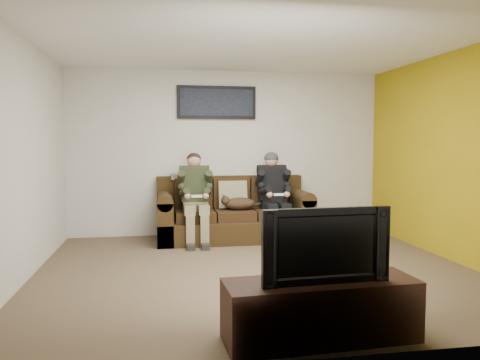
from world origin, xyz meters
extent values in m
plane|color=brown|center=(0.00, 0.00, 0.00)|extent=(5.00, 5.00, 0.00)
plane|color=silver|center=(0.00, 0.00, 2.60)|extent=(5.00, 5.00, 0.00)
plane|color=beige|center=(0.00, 2.25, 1.30)|extent=(5.00, 0.00, 5.00)
plane|color=beige|center=(0.00, -2.25, 1.30)|extent=(5.00, 0.00, 5.00)
plane|color=beige|center=(-2.50, 0.00, 1.30)|extent=(0.00, 4.50, 4.50)
plane|color=beige|center=(2.50, 0.00, 1.30)|extent=(0.00, 4.50, 4.50)
plane|color=#A68D10|center=(2.49, 0.00, 1.30)|extent=(0.00, 4.50, 4.50)
cube|color=#33220F|center=(0.01, 1.75, 0.16)|extent=(2.30, 0.99, 0.31)
cube|color=#33220F|center=(0.01, 2.14, 0.63)|extent=(2.30, 0.21, 0.63)
cube|color=#33220F|center=(-1.02, 1.75, 0.31)|extent=(0.23, 0.99, 0.63)
cube|color=#33220F|center=(1.05, 1.75, 0.31)|extent=(0.23, 0.99, 0.63)
cylinder|color=#33220F|center=(-1.02, 1.75, 0.63)|extent=(0.23, 0.99, 0.23)
cylinder|color=#33220F|center=(1.05, 1.75, 0.63)|extent=(0.23, 0.99, 0.23)
cube|color=#33200F|center=(-0.58, 1.70, 0.39)|extent=(0.57, 0.63, 0.15)
cube|color=#33200F|center=(-0.58, 2.00, 0.69)|extent=(0.57, 0.15, 0.46)
cube|color=#33200F|center=(0.01, 1.70, 0.39)|extent=(0.57, 0.63, 0.15)
cube|color=#33200F|center=(0.01, 2.00, 0.69)|extent=(0.57, 0.15, 0.46)
cube|color=#33200F|center=(0.61, 1.70, 0.39)|extent=(0.57, 0.63, 0.15)
cube|color=#33200F|center=(0.61, 2.00, 0.69)|extent=(0.57, 0.15, 0.46)
cube|color=#8E845D|center=(0.01, 1.88, 0.67)|extent=(0.44, 0.21, 0.43)
cube|color=tan|center=(-0.68, 2.12, 0.94)|extent=(0.47, 0.23, 0.08)
cube|color=#8A7F56|center=(-0.58, 1.67, 0.53)|extent=(0.36, 0.30, 0.14)
cube|color=#282E1C|center=(-0.58, 1.77, 0.83)|extent=(0.40, 0.30, 0.53)
cylinder|color=#282E1C|center=(-0.58, 1.79, 1.04)|extent=(0.44, 0.18, 0.18)
sphere|color=tan|center=(-0.58, 1.81, 1.20)|extent=(0.21, 0.21, 0.21)
cube|color=#8A7F56|center=(-0.68, 1.47, 0.52)|extent=(0.15, 0.42, 0.13)
cube|color=#8A7F56|center=(-0.48, 1.47, 0.52)|extent=(0.15, 0.42, 0.13)
cube|color=#8A7F56|center=(-0.68, 1.27, 0.23)|extent=(0.12, 0.13, 0.46)
cube|color=#8A7F56|center=(-0.48, 1.27, 0.23)|extent=(0.12, 0.13, 0.46)
cube|color=black|center=(-0.68, 1.19, 0.04)|extent=(0.11, 0.26, 0.08)
cube|color=black|center=(-0.48, 1.19, 0.04)|extent=(0.11, 0.26, 0.08)
cylinder|color=#282E1C|center=(-0.78, 1.70, 0.93)|extent=(0.11, 0.30, 0.28)
cylinder|color=#282E1C|center=(-0.38, 1.70, 0.93)|extent=(0.11, 0.30, 0.28)
cylinder|color=#282E1C|center=(-0.75, 1.48, 0.77)|extent=(0.14, 0.32, 0.15)
cylinder|color=#282E1C|center=(-0.41, 1.48, 0.77)|extent=(0.14, 0.32, 0.15)
sphere|color=tan|center=(-0.71, 1.36, 0.72)|extent=(0.09, 0.09, 0.09)
sphere|color=tan|center=(-0.45, 1.36, 0.72)|extent=(0.09, 0.09, 0.09)
cube|color=white|center=(-0.58, 1.34, 0.72)|extent=(0.15, 0.04, 0.03)
ellipsoid|color=black|center=(-0.58, 1.82, 1.23)|extent=(0.22, 0.22, 0.17)
cube|color=black|center=(0.61, 1.67, 0.53)|extent=(0.36, 0.30, 0.14)
cube|color=black|center=(0.61, 1.77, 0.83)|extent=(0.40, 0.30, 0.53)
cylinder|color=black|center=(0.61, 1.79, 1.04)|extent=(0.44, 0.18, 0.18)
sphere|color=tan|center=(0.61, 1.81, 1.20)|extent=(0.21, 0.21, 0.21)
cube|color=black|center=(0.51, 1.47, 0.52)|extent=(0.15, 0.42, 0.13)
cube|color=black|center=(0.71, 1.47, 0.52)|extent=(0.15, 0.42, 0.13)
cube|color=black|center=(0.51, 1.27, 0.23)|extent=(0.12, 0.13, 0.46)
cube|color=black|center=(0.71, 1.27, 0.23)|extent=(0.12, 0.13, 0.46)
cube|color=black|center=(0.51, 1.19, 0.04)|extent=(0.11, 0.26, 0.08)
cube|color=black|center=(0.71, 1.19, 0.04)|extent=(0.11, 0.26, 0.08)
cylinder|color=black|center=(0.41, 1.70, 0.93)|extent=(0.11, 0.30, 0.28)
cylinder|color=black|center=(0.81, 1.70, 0.93)|extent=(0.11, 0.30, 0.28)
cylinder|color=black|center=(0.44, 1.48, 0.77)|extent=(0.14, 0.32, 0.15)
cylinder|color=black|center=(0.78, 1.48, 0.77)|extent=(0.14, 0.32, 0.15)
sphere|color=tan|center=(0.48, 1.36, 0.72)|extent=(0.09, 0.09, 0.09)
sphere|color=tan|center=(0.74, 1.36, 0.72)|extent=(0.09, 0.09, 0.09)
cube|color=white|center=(0.61, 1.34, 0.72)|extent=(0.15, 0.04, 0.03)
ellipsoid|color=black|center=(0.61, 1.81, 1.23)|extent=(0.22, 0.22, 0.19)
ellipsoid|color=#4A301D|center=(0.09, 1.67, 0.55)|extent=(0.47, 0.26, 0.19)
sphere|color=#4A301D|center=(-0.13, 1.64, 0.61)|extent=(0.14, 0.14, 0.14)
cone|color=#4A301D|center=(-0.15, 1.60, 0.68)|extent=(0.04, 0.04, 0.04)
cone|color=#4A301D|center=(-0.15, 1.67, 0.68)|extent=(0.04, 0.04, 0.04)
cylinder|color=#4A301D|center=(0.33, 1.72, 0.52)|extent=(0.26, 0.13, 0.08)
cube|color=black|center=(-0.19, 2.22, 2.10)|extent=(1.25, 0.04, 0.52)
cube|color=black|center=(-0.19, 2.19, 2.10)|extent=(1.15, 0.01, 0.42)
cube|color=#321A10|center=(0.08, -1.95, 0.23)|extent=(1.47, 0.54, 0.45)
imported|color=black|center=(0.08, -1.95, 0.73)|extent=(0.97, 0.18, 0.56)
camera|label=1|loc=(-1.09, -5.19, 1.48)|focal=35.00mm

